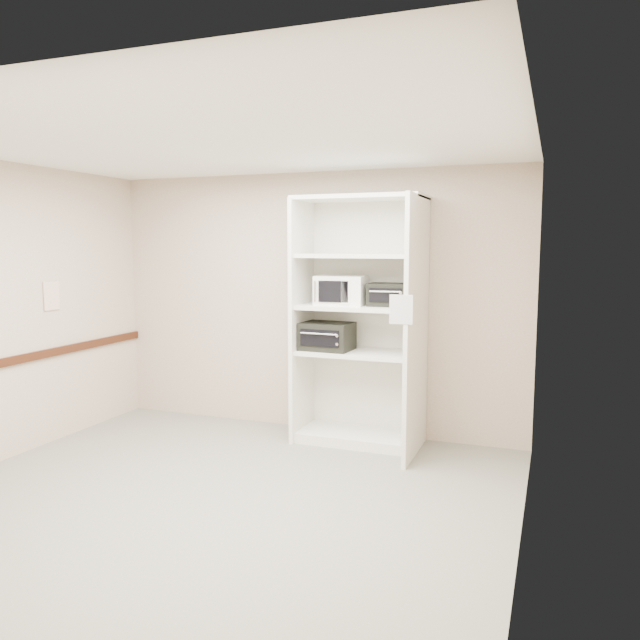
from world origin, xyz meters
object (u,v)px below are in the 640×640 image
(shelving_unit, at_px, (364,330))
(microwave, at_px, (341,290))
(toaster_oven_upper, at_px, (389,295))
(toaster_oven_lower, at_px, (327,336))

(shelving_unit, distance_m, microwave, 0.45)
(microwave, bearing_deg, toaster_oven_upper, 1.49)
(shelving_unit, height_order, microwave, shelving_unit)
(toaster_oven_upper, bearing_deg, microwave, -177.88)
(microwave, height_order, toaster_oven_upper, microwave)
(toaster_oven_upper, xyz_separation_m, toaster_oven_lower, (-0.60, -0.08, -0.42))
(shelving_unit, bearing_deg, microwave, -176.46)
(microwave, bearing_deg, toaster_oven_lower, -168.32)
(shelving_unit, height_order, toaster_oven_upper, shelving_unit)
(toaster_oven_upper, bearing_deg, shelving_unit, -176.20)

